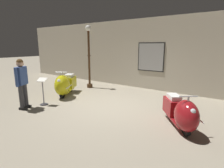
# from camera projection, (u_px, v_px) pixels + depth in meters

# --- Properties ---
(ground_plane) EXTENTS (60.00, 60.00, 0.00)m
(ground_plane) POSITION_uv_depth(u_px,v_px,m) (105.00, 107.00, 6.22)
(ground_plane) COLOR gray
(showroom_back_wall) EXTENTS (18.00, 0.63, 3.39)m
(showroom_back_wall) POSITION_uv_depth(u_px,v_px,m) (151.00, 55.00, 8.54)
(showroom_back_wall) COLOR #BCB29E
(showroom_back_wall) RESTS_ON ground
(scooter_0) EXTENTS (1.35, 1.79, 1.09)m
(scooter_0) POSITION_uv_depth(u_px,v_px,m) (65.00, 85.00, 7.54)
(scooter_0) COLOR black
(scooter_0) RESTS_ON ground
(scooter_1) EXTENTS (1.33, 1.57, 0.99)m
(scooter_1) POSITION_uv_depth(u_px,v_px,m) (182.00, 113.00, 4.50)
(scooter_1) COLOR black
(scooter_1) RESTS_ON ground
(lamppost) EXTENTS (0.28, 0.28, 3.08)m
(lamppost) POSITION_uv_depth(u_px,v_px,m) (89.00, 55.00, 8.82)
(lamppost) COLOR #472D19
(lamppost) RESTS_ON ground
(visitor_0) EXTENTS (0.39, 0.52, 1.70)m
(visitor_0) POSITION_uv_depth(u_px,v_px,m) (22.00, 80.00, 5.90)
(visitor_0) COLOR black
(visitor_0) RESTS_ON ground
(info_stanchion) EXTENTS (0.38, 0.33, 0.99)m
(info_stanchion) POSITION_uv_depth(u_px,v_px,m) (43.00, 94.00, 6.42)
(info_stanchion) COLOR #333338
(info_stanchion) RESTS_ON ground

